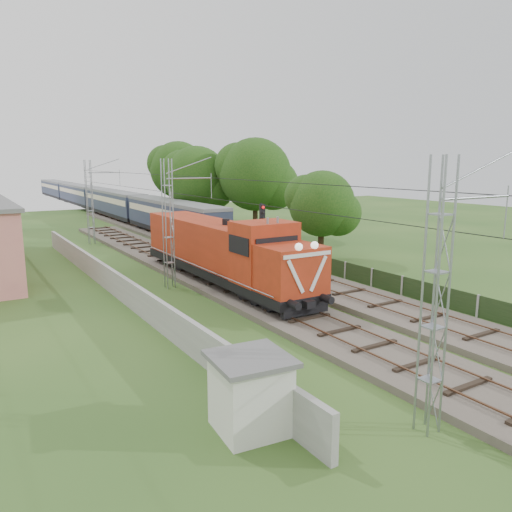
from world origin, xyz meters
TOP-DOWN VIEW (x-y plane):
  - ground at (0.00, 0.00)m, footprint 140.00×140.00m
  - track_main at (0.00, 7.00)m, footprint 4.20×70.00m
  - track_side at (5.00, 20.00)m, footprint 4.20×80.00m
  - catenary at (-2.95, 12.00)m, footprint 3.31×70.00m
  - boundary_wall at (-6.50, 12.00)m, footprint 0.25×40.00m
  - fence at (8.00, 3.00)m, footprint 0.12×32.00m
  - locomotive at (0.00, 10.57)m, footprint 3.13×17.90m
  - coach_rake at (5.00, 63.06)m, footprint 2.84×84.69m
  - signal_post at (3.34, 11.23)m, footprint 0.56×0.44m
  - relay_hut at (-7.40, -5.25)m, footprint 2.42×2.42m
  - tree_a at (10.96, 14.26)m, footprint 5.53×5.26m
  - tree_b at (13.16, 27.98)m, footprint 7.95×7.57m
  - tree_c at (9.15, 33.79)m, footprint 7.37×7.02m
  - tree_d at (13.30, 48.71)m, footprint 8.21×7.82m

SIDE VIEW (x-z plane):
  - ground at x=0.00m, z-range 0.00..0.00m
  - track_main at x=0.00m, z-range -0.04..0.41m
  - track_side at x=5.00m, z-range -0.04..0.41m
  - fence at x=8.00m, z-range 0.00..1.20m
  - boundary_wall at x=-6.50m, z-range 0.00..1.50m
  - relay_hut at x=-7.40m, z-range 0.01..2.31m
  - locomotive at x=0.00m, z-range 0.05..4.59m
  - coach_rake at x=5.00m, z-range 0.74..4.03m
  - signal_post at x=3.34m, z-range 0.95..6.05m
  - catenary at x=-2.95m, z-range 0.05..8.05m
  - tree_a at x=10.96m, z-range 0.89..8.05m
  - tree_c at x=9.15m, z-range 1.18..10.73m
  - tree_b at x=13.16m, z-range 1.28..11.59m
  - tree_d at x=13.30m, z-range 1.32..11.97m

